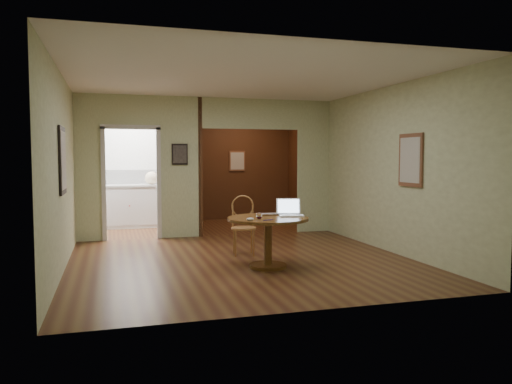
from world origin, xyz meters
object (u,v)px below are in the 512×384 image
object	(u,v)px
chair	(243,222)
closed_laptop	(271,214)
open_laptop	(290,211)
dining_table	(268,230)

from	to	relation	value
chair	closed_laptop	bearing A→B (deg)	-67.27
chair	open_laptop	xyz separation A→B (m)	(0.45, -0.92, 0.25)
open_laptop	closed_laptop	size ratio (longest dim) A/B	1.16
chair	open_laptop	bearing A→B (deg)	-55.20
dining_table	open_laptop	xyz separation A→B (m)	(0.37, 0.11, 0.25)
dining_table	open_laptop	bearing A→B (deg)	16.19
dining_table	open_laptop	distance (m)	0.45
chair	closed_laptop	world-z (taller)	chair
closed_laptop	open_laptop	bearing A→B (deg)	-19.91
dining_table	chair	world-z (taller)	chair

